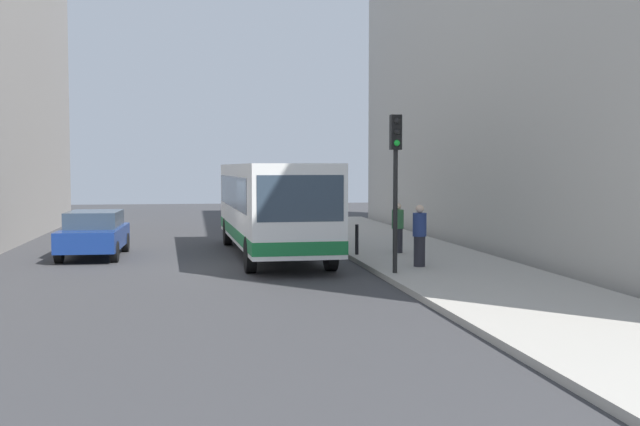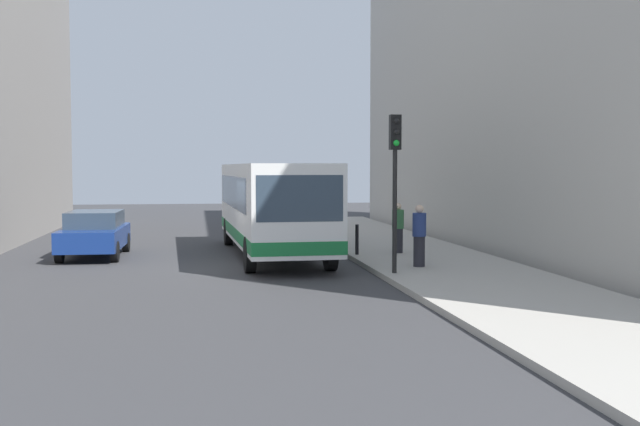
{
  "view_description": "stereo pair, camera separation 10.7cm",
  "coord_description": "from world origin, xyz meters",
  "views": [
    {
      "loc": [
        -1.6,
        -22.48,
        2.9
      ],
      "look_at": [
        2.16,
        0.77,
        1.51
      ],
      "focal_mm": 43.8,
      "sensor_mm": 36.0,
      "label": 1
    },
    {
      "loc": [
        -1.5,
        -22.5,
        2.9
      ],
      "look_at": [
        2.16,
        0.77,
        1.51
      ],
      "focal_mm": 43.8,
      "sensor_mm": 36.0,
      "label": 2
    }
  ],
  "objects": [
    {
      "name": "sidewalk",
      "position": [
        5.4,
        0.0,
        0.07
      ],
      "size": [
        4.4,
        40.0,
        0.15
      ],
      "primitive_type": "cube",
      "color": "#ADA89E",
      "rests_on": "ground"
    },
    {
      "name": "bus",
      "position": [
        0.89,
        2.87,
        1.73
      ],
      "size": [
        2.92,
        11.11,
        3.0
      ],
      "rotation": [
        0.0,
        0.0,
        3.18
      ],
      "color": "white",
      "rests_on": "ground"
    },
    {
      "name": "bollard_mid",
      "position": [
        3.45,
        4.27,
        0.62
      ],
      "size": [
        0.11,
        0.11,
        0.95
      ],
      "primitive_type": "cylinder",
      "color": "black",
      "rests_on": "sidewalk"
    },
    {
      "name": "pedestrian_mid_sidewalk",
      "position": [
        4.85,
        1.77,
        0.94
      ],
      "size": [
        0.38,
        0.38,
        1.6
      ],
      "rotation": [
        0.0,
        0.0,
        5.34
      ],
      "color": "#26262D",
      "rests_on": "sidewalk"
    },
    {
      "name": "pedestrian_near_signal",
      "position": [
        4.55,
        -1.71,
        1.01
      ],
      "size": [
        0.38,
        0.38,
        1.72
      ],
      "rotation": [
        0.0,
        0.0,
        0.3
      ],
      "color": "#26262D",
      "rests_on": "sidewalk"
    },
    {
      "name": "ground_plane",
      "position": [
        0.0,
        0.0,
        0.0
      ],
      "size": [
        80.0,
        80.0,
        0.0
      ],
      "primitive_type": "plane",
      "color": "#38383A"
    },
    {
      "name": "building_right",
      "position": [
        11.5,
        4.0,
        7.3
      ],
      "size": [
        7.0,
        32.0,
        14.6
      ],
      "primitive_type": "cube",
      "color": "#BCB7AD",
      "rests_on": "ground"
    },
    {
      "name": "car_beside_bus",
      "position": [
        -4.8,
        3.43,
        0.78
      ],
      "size": [
        1.94,
        4.44,
        1.48
      ],
      "rotation": [
        0.0,
        0.0,
        3.12
      ],
      "color": "navy",
      "rests_on": "ground"
    },
    {
      "name": "bollard_near",
      "position": [
        3.45,
        1.48,
        0.62
      ],
      "size": [
        0.11,
        0.11,
        0.95
      ],
      "primitive_type": "cylinder",
      "color": "black",
      "rests_on": "sidewalk"
    },
    {
      "name": "traffic_light",
      "position": [
        3.55,
        -2.88,
        3.01
      ],
      "size": [
        0.28,
        0.33,
        4.1
      ],
      "color": "black",
      "rests_on": "sidewalk"
    }
  ]
}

